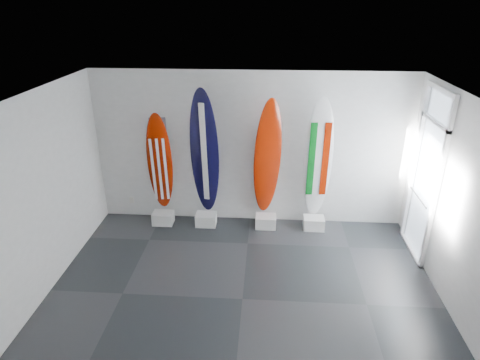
# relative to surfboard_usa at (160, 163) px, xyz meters

# --- Properties ---
(floor) EXTENTS (6.00, 6.00, 0.00)m
(floor) POSITION_rel_surfboard_usa_xyz_m (1.73, -2.28, -1.27)
(floor) COLOR black
(floor) RESTS_ON ground
(ceiling) EXTENTS (6.00, 6.00, 0.00)m
(ceiling) POSITION_rel_surfboard_usa_xyz_m (1.73, -2.28, 1.73)
(ceiling) COLOR white
(ceiling) RESTS_ON wall_back
(wall_back) EXTENTS (6.00, 0.00, 6.00)m
(wall_back) POSITION_rel_surfboard_usa_xyz_m (1.73, 0.22, 0.23)
(wall_back) COLOR silver
(wall_back) RESTS_ON ground
(wall_front) EXTENTS (6.00, 0.00, 6.00)m
(wall_front) POSITION_rel_surfboard_usa_xyz_m (1.73, -4.78, 0.23)
(wall_front) COLOR silver
(wall_front) RESTS_ON ground
(wall_left) EXTENTS (0.00, 5.00, 5.00)m
(wall_left) POSITION_rel_surfboard_usa_xyz_m (-1.27, -2.28, 0.23)
(wall_left) COLOR silver
(wall_left) RESTS_ON ground
(wall_right) EXTENTS (0.00, 5.00, 5.00)m
(wall_right) POSITION_rel_surfboard_usa_xyz_m (4.73, -2.28, 0.23)
(wall_right) COLOR silver
(wall_right) RESTS_ON ground
(display_block_usa) EXTENTS (0.40, 0.30, 0.24)m
(display_block_usa) POSITION_rel_surfboard_usa_xyz_m (0.00, -0.10, -1.15)
(display_block_usa) COLOR white
(display_block_usa) RESTS_ON floor
(surfboard_usa) EXTENTS (0.53, 0.50, 2.07)m
(surfboard_usa) POSITION_rel_surfboard_usa_xyz_m (0.00, 0.00, 0.00)
(surfboard_usa) COLOR maroon
(surfboard_usa) RESTS_ON display_block_usa
(display_block_navy) EXTENTS (0.40, 0.30, 0.24)m
(display_block_navy) POSITION_rel_surfboard_usa_xyz_m (0.87, -0.10, -1.15)
(display_block_navy) COLOR white
(display_block_navy) RESTS_ON floor
(surfboard_navy) EXTENTS (0.60, 0.35, 2.51)m
(surfboard_navy) POSITION_rel_surfboard_usa_xyz_m (0.87, 0.00, 0.22)
(surfboard_navy) COLOR black
(surfboard_navy) RESTS_ON display_block_navy
(display_block_swiss) EXTENTS (0.40, 0.30, 0.24)m
(display_block_swiss) POSITION_rel_surfboard_usa_xyz_m (2.06, -0.10, -1.15)
(display_block_swiss) COLOR white
(display_block_swiss) RESTS_ON floor
(surfboard_swiss) EXTENTS (0.62, 0.51, 2.36)m
(surfboard_swiss) POSITION_rel_surfboard_usa_xyz_m (2.06, 0.00, 0.15)
(surfboard_swiss) COLOR maroon
(surfboard_swiss) RESTS_ON display_block_swiss
(display_block_italy) EXTENTS (0.40, 0.30, 0.24)m
(display_block_italy) POSITION_rel_surfboard_usa_xyz_m (3.00, -0.10, -1.15)
(display_block_italy) COLOR white
(display_block_italy) RESTS_ON floor
(surfboard_italy) EXTENTS (0.55, 0.22, 2.37)m
(surfboard_italy) POSITION_rel_surfboard_usa_xyz_m (3.00, 0.00, 0.15)
(surfboard_italy) COLOR white
(surfboard_italy) RESTS_ON display_block_italy
(wall_outlet) EXTENTS (0.09, 0.02, 0.13)m
(wall_outlet) POSITION_rel_surfboard_usa_xyz_m (-0.72, 0.20, -0.92)
(wall_outlet) COLOR silver
(wall_outlet) RESTS_ON wall_back
(glass_door) EXTENTS (0.12, 1.16, 2.85)m
(glass_door) POSITION_rel_surfboard_usa_xyz_m (4.70, -0.73, 0.16)
(glass_door) COLOR white
(glass_door) RESTS_ON floor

